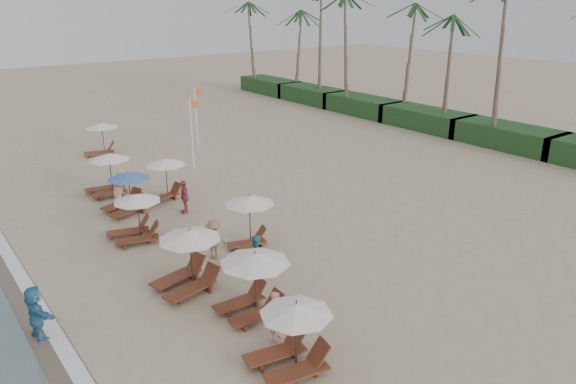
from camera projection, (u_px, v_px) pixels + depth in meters
ground at (359, 267)px, 21.92m from camera, size 160.00×160.00×0.00m
foam_line at (7, 254)px, 23.03m from camera, size 0.50×140.00×0.02m
shrub_hedge at (426, 119)px, 45.01m from camera, size 3.20×53.00×1.60m
palm_row at (427, 4)px, 42.52m from camera, size 7.00×52.00×12.30m
lounger_station_0 at (290, 338)px, 15.64m from camera, size 2.57×2.19×2.11m
lounger_station_1 at (251, 282)px, 18.33m from camera, size 2.62×2.45×2.25m
lounger_station_2 at (185, 261)px, 19.98m from camera, size 2.76×2.38×2.33m
lounger_station_3 at (134, 218)px, 24.09m from camera, size 2.52×2.33×2.16m
lounger_station_4 at (125, 193)px, 27.33m from camera, size 2.63×2.48×2.07m
lounger_station_5 at (107, 174)px, 29.66m from camera, size 2.59×2.29×2.34m
inland_station_0 at (248, 213)px, 23.47m from camera, size 2.54×2.24×2.22m
inland_station_1 at (164, 174)px, 28.92m from camera, size 2.63×2.24×2.22m
inland_station_2 at (100, 136)px, 37.20m from camera, size 2.75×2.24×2.22m
beachgoer_near at (277, 316)px, 17.01m from camera, size 0.73×0.59×1.73m
beachgoer_mid_a at (255, 257)px, 20.86m from camera, size 0.97×0.81×1.79m
beachgoer_mid_b at (214, 240)px, 22.41m from camera, size 1.27×1.21×1.73m
beachgoer_far_a at (184, 197)px, 27.22m from camera, size 0.61×1.09×1.75m
beachgoer_far_b at (118, 193)px, 27.76m from camera, size 1.02×0.97×1.75m
waterline_walker at (36, 313)px, 17.10m from camera, size 0.84×1.78×1.85m
flag_pole_near at (192, 130)px, 33.85m from camera, size 0.60×0.08×4.52m
flag_pole_far at (196, 116)px, 37.94m from camera, size 0.59×0.08×4.54m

